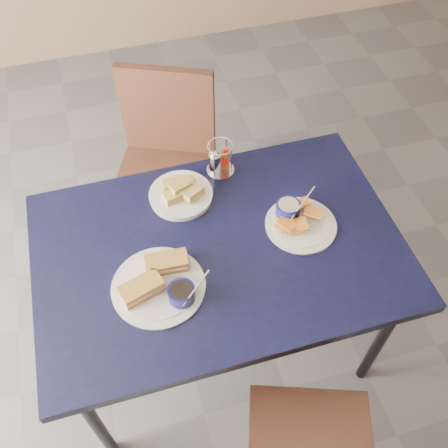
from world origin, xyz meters
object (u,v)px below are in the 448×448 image
object	(u,v)px
sandwich_plate	(161,283)
condiment_caddy	(219,160)
plantain_plate	(296,218)
dining_table	(219,256)
bread_basket	(181,193)
chair_far	(159,153)

from	to	relation	value
sandwich_plate	condiment_caddy	bearing A→B (deg)	54.01
sandwich_plate	plantain_plate	xyz separation A→B (m)	(0.53, 0.13, -0.00)
sandwich_plate	dining_table	bearing A→B (deg)	23.73
dining_table	sandwich_plate	world-z (taller)	sandwich_plate
condiment_caddy	plantain_plate	bearing A→B (deg)	-59.23
plantain_plate	condiment_caddy	world-z (taller)	condiment_caddy
dining_table	plantain_plate	size ratio (longest dim) A/B	4.99
sandwich_plate	condiment_caddy	size ratio (longest dim) A/B	2.36
dining_table	bread_basket	bearing A→B (deg)	105.87
dining_table	plantain_plate	distance (m)	0.31
sandwich_plate	plantain_plate	bearing A→B (deg)	13.77
dining_table	chair_far	bearing A→B (deg)	96.24
chair_far	sandwich_plate	world-z (taller)	chair_far
bread_basket	sandwich_plate	bearing A→B (deg)	-113.16
dining_table	bread_basket	size ratio (longest dim) A/B	5.47
sandwich_plate	chair_far	bearing A→B (deg)	80.26
bread_basket	condiment_caddy	size ratio (longest dim) A/B	1.74
dining_table	plantain_plate	xyz separation A→B (m)	(0.30, 0.03, 0.08)
chair_far	bread_basket	world-z (taller)	chair_far
bread_basket	condiment_caddy	bearing A→B (deg)	28.40
dining_table	chair_far	xyz separation A→B (m)	(-0.08, 0.75, -0.16)
dining_table	bread_basket	distance (m)	0.28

